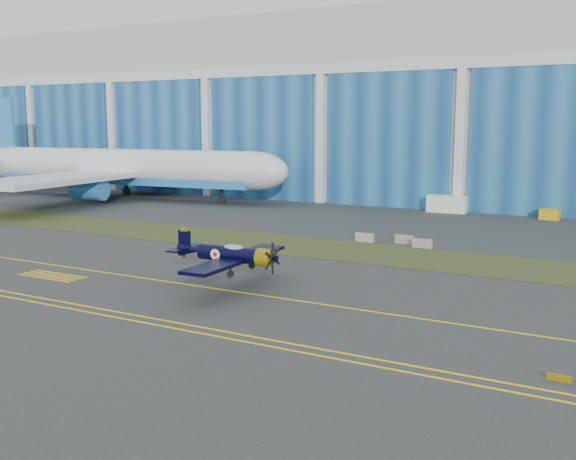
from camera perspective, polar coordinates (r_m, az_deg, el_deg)
The scene contains 16 objects.
ground at distance 54.18m, azimuth 0.06°, elevation -4.33°, with size 260.00×260.00×0.00m, color #333838.
grass_median at distance 66.46m, azimuth 6.00°, elevation -1.86°, with size 260.00×10.00×0.02m, color #475128.
hangar at distance 120.54m, azimuth 17.32°, elevation 9.80°, with size 220.00×45.70×30.00m.
taxiway_centreline at distance 50.01m, azimuth -2.76°, elevation -5.47°, with size 200.00×0.20×0.02m, color yellow.
edge_line_near at distance 42.59m, azimuth -9.66°, elevation -8.20°, with size 80.00×0.20×0.02m, color yellow.
edge_line_far at distance 43.33m, azimuth -8.82°, elevation -7.87°, with size 80.00×0.20×0.02m, color yellow.
hold_short_ladder at distance 59.26m, azimuth -19.35°, elevation -3.68°, with size 6.00×2.40×0.02m, color yellow, non-canonical shape.
guard_board_right at distance 36.32m, azimuth 21.98°, elevation -11.55°, with size 1.20×0.15×0.35m, color yellow.
warbird at distance 51.22m, azimuth -4.96°, elevation -2.04°, with size 10.29×12.22×3.50m.
jetliner at distance 116.08m, azimuth -13.86°, elevation 8.40°, with size 73.08×64.03×23.47m.
shipping_container at distance 98.01m, azimuth 13.31°, elevation 2.16°, with size 5.47×2.19×2.37m, color white.
tug at distance 94.58m, azimuth 21.28°, elevation 1.24°, with size 2.39×1.50×1.40m, color gold.
cart at distance 127.34m, azimuth -16.16°, elevation 3.30°, with size 1.84×1.11×1.11m, color white.
barrier_a at distance 72.29m, azimuth 6.51°, elevation -0.63°, with size 2.00×0.60×0.90m, color #9D9994.
barrier_b at distance 71.65m, azimuth 9.82°, elevation -0.80°, with size 2.00×0.60×0.90m, color gray.
barrier_c at distance 69.58m, azimuth 11.31°, elevation -1.13°, with size 2.00×0.60×0.90m, color gray.
Camera 1 is at (25.86, -45.93, 12.55)m, focal length 42.00 mm.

